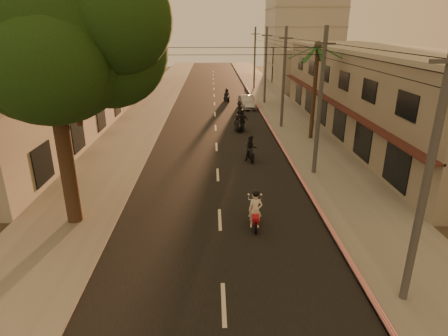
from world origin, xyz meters
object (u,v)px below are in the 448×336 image
(scooter_red, at_px, (255,211))
(scooter_far_b, at_px, (239,109))
(palm_tree, at_px, (318,51))
(scooter_far_a, at_px, (237,124))
(broadleaf_tree, at_px, (58,38))
(scooter_mid_a, at_px, (251,149))
(scooter_mid_b, at_px, (242,121))
(parked_car, at_px, (247,102))
(scooter_far_c, at_px, (227,96))

(scooter_red, distance_m, scooter_far_b, 23.62)
(scooter_far_b, bearing_deg, palm_tree, -40.92)
(scooter_far_a, xyz_separation_m, scooter_far_b, (0.62, 6.26, 0.04))
(broadleaf_tree, bearing_deg, scooter_far_b, 68.01)
(broadleaf_tree, relative_size, scooter_far_a, 7.41)
(scooter_mid_a, xyz_separation_m, scooter_mid_b, (0.03, 8.28, 0.03))
(scooter_far_b, bearing_deg, broadleaf_tree, -94.36)
(scooter_mid_b, xyz_separation_m, parked_car, (1.38, 10.36, -0.17))
(scooter_red, xyz_separation_m, scooter_far_c, (-0.08, 31.98, -0.04))
(scooter_far_c, bearing_deg, palm_tree, -89.93)
(palm_tree, distance_m, scooter_far_b, 12.21)
(broadleaf_tree, xyz_separation_m, scooter_red, (8.26, -0.87, -7.65))
(broadleaf_tree, distance_m, scooter_far_c, 33.07)
(palm_tree, xyz_separation_m, scooter_far_a, (-6.05, 2.62, -6.42))
(scooter_mid_a, xyz_separation_m, parked_car, (1.41, 18.64, -0.13))
(scooter_far_b, height_order, scooter_far_c, scooter_far_c)
(palm_tree, xyz_separation_m, scooter_mid_a, (-5.62, -5.34, -6.30))
(scooter_red, distance_m, scooter_mid_b, 17.68)
(scooter_far_a, bearing_deg, scooter_red, -98.56)
(scooter_mid_a, relative_size, scooter_mid_b, 0.95)
(scooter_far_b, relative_size, scooter_far_c, 0.96)
(scooter_mid_b, bearing_deg, broadleaf_tree, -114.90)
(palm_tree, distance_m, parked_car, 15.36)
(scooter_red, bearing_deg, scooter_far_b, 91.04)
(parked_car, xyz_separation_m, scooter_far_c, (-2.22, 3.96, 0.06))
(palm_tree, bearing_deg, scooter_far_b, 121.45)
(scooter_far_a, distance_m, scooter_far_c, 14.64)
(scooter_far_b, bearing_deg, parked_car, 92.24)
(broadleaf_tree, distance_m, scooter_far_a, 20.12)
(broadleaf_tree, distance_m, scooter_mid_b, 20.52)
(palm_tree, height_order, scooter_far_a, palm_tree)
(scooter_red, relative_size, scooter_mid_a, 1.00)
(scooter_far_a, relative_size, scooter_far_c, 0.95)
(scooter_mid_b, bearing_deg, scooter_far_b, 91.80)
(broadleaf_tree, xyz_separation_m, parked_car, (10.40, 27.15, -7.76))
(scooter_red, xyz_separation_m, scooter_far_b, (0.92, 23.60, -0.06))
(broadleaf_tree, bearing_deg, scooter_mid_b, 61.76)
(scooter_far_a, xyz_separation_m, parked_car, (1.84, 10.68, -0.01))
(scooter_far_a, relative_size, scooter_far_b, 0.99)
(broadleaf_tree, relative_size, parked_car, 2.70)
(scooter_mid_b, bearing_deg, scooter_far_c, 96.72)
(broadleaf_tree, height_order, scooter_far_a, broadleaf_tree)
(scooter_mid_a, height_order, scooter_mid_b, scooter_mid_b)
(scooter_far_b, bearing_deg, scooter_mid_a, -73.14)
(scooter_far_b, xyz_separation_m, parked_car, (1.22, 4.42, -0.04))
(parked_car, distance_m, scooter_far_c, 4.54)
(palm_tree, bearing_deg, scooter_far_c, 110.45)
(palm_tree, distance_m, scooter_mid_b, 8.90)
(scooter_red, xyz_separation_m, parked_car, (2.14, 28.02, -0.10))
(broadleaf_tree, height_order, palm_tree, broadleaf_tree)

